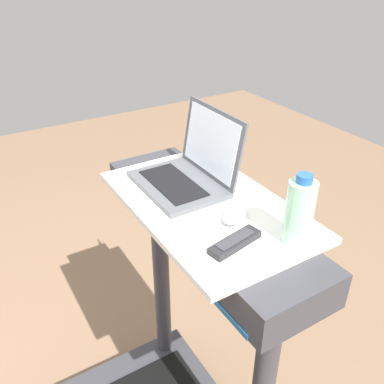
# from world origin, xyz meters

# --- Properties ---
(desk_board) EXTENTS (0.70, 0.42, 0.02)m
(desk_board) POSITION_xyz_m (0.00, 0.70, 1.15)
(desk_board) COLOR white
(desk_board) RESTS_ON treadmill_base
(laptop) EXTENTS (0.31, 0.27, 0.24)m
(laptop) POSITION_xyz_m (-0.13, 0.71, 1.21)
(laptop) COLOR #515459
(laptop) RESTS_ON desk_board
(computer_mouse) EXTENTS (0.10, 0.12, 0.03)m
(computer_mouse) POSITION_xyz_m (0.13, 0.71, 1.18)
(computer_mouse) COLOR #B2B2B7
(computer_mouse) RESTS_ON desk_board
(water_bottle) EXTENTS (0.07, 0.07, 0.20)m
(water_bottle) POSITION_xyz_m (0.29, 0.79, 1.26)
(water_bottle) COLOR #9EDBB2
(water_bottle) RESTS_ON desk_board
(tv_remote) EXTENTS (0.08, 0.17, 0.02)m
(tv_remote) POSITION_xyz_m (0.22, 0.65, 1.17)
(tv_remote) COLOR #232326
(tv_remote) RESTS_ON desk_board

